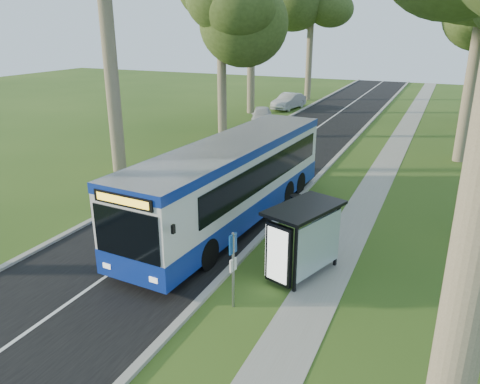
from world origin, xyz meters
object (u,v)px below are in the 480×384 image
Objects in this scene: car_white at (262,115)px; bus_shelter at (304,232)px; litter_bin at (296,206)px; car_silver at (289,101)px; bus_stop_sign at (233,261)px; bus at (232,182)px.

bus_shelter is at bearing -84.90° from car_white.
litter_bin is at bearing 128.99° from bus_shelter.
litter_bin is at bearing -83.72° from car_white.
car_white is at bearing -78.81° from car_silver.
car_silver is at bearing 116.80° from bus_stop_sign.
car_white is (-6.53, 19.74, -1.06)m from bus.
bus_shelter is 0.76× the size of car_white.
car_silver is (-9.46, 33.07, -0.73)m from bus_stop_sign.
bus_shelter reaches higher than litter_bin.
car_white is 0.89× the size of car_silver.
bus is 2.82× the size of car_silver.
car_silver is (-0.24, 7.69, 0.06)m from car_white.
bus_shelter reaches higher than car_silver.
bus is 3.19× the size of car_white.
bus reaches higher than car_white.
bus_shelter is 5.39m from litter_bin.
car_silver is (-10.80, 30.70, -0.89)m from bus_shelter.
bus is 5.48× the size of bus_stop_sign.
bus_stop_sign reaches higher than litter_bin.
bus_stop_sign reaches higher than car_silver.
car_silver reaches higher than litter_bin.
bus_stop_sign is 2.73m from bus_shelter.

